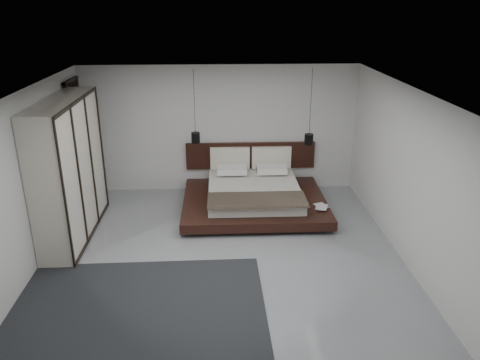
{
  "coord_description": "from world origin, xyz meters",
  "views": [
    {
      "loc": [
        -0.03,
        -7.02,
        4.06
      ],
      "look_at": [
        0.35,
        1.2,
        0.89
      ],
      "focal_mm": 35.0,
      "sensor_mm": 36.0,
      "label": 1
    }
  ],
  "objects_px": {
    "pendant_right": "(309,139)",
    "lattice_screen": "(78,142)",
    "bed": "(254,194)",
    "wardrobe": "(69,170)",
    "pendant_left": "(196,137)",
    "rug": "(138,309)"
  },
  "relations": [
    {
      "from": "bed",
      "to": "pendant_left",
      "type": "distance_m",
      "value": 1.69
    },
    {
      "from": "pendant_right",
      "to": "bed",
      "type": "bearing_deg",
      "value": -158.58
    },
    {
      "from": "rug",
      "to": "pendant_left",
      "type": "bearing_deg",
      "value": 79.93
    },
    {
      "from": "bed",
      "to": "rug",
      "type": "bearing_deg",
      "value": -118.81
    },
    {
      "from": "bed",
      "to": "pendant_left",
      "type": "xyz_separation_m",
      "value": [
        -1.19,
        0.46,
        1.11
      ]
    },
    {
      "from": "pendant_left",
      "to": "rug",
      "type": "bearing_deg",
      "value": -100.07
    },
    {
      "from": "pendant_left",
      "to": "wardrobe",
      "type": "distance_m",
      "value": 2.63
    },
    {
      "from": "pendant_left",
      "to": "lattice_screen",
      "type": "bearing_deg",
      "value": 178.08
    },
    {
      "from": "bed",
      "to": "wardrobe",
      "type": "bearing_deg",
      "value": -163.54
    },
    {
      "from": "pendant_left",
      "to": "pendant_right",
      "type": "distance_m",
      "value": 2.37
    },
    {
      "from": "lattice_screen",
      "to": "pendant_right",
      "type": "height_order",
      "value": "pendant_right"
    },
    {
      "from": "pendant_left",
      "to": "pendant_right",
      "type": "bearing_deg",
      "value": -0.0
    },
    {
      "from": "lattice_screen",
      "to": "bed",
      "type": "distance_m",
      "value": 3.8
    },
    {
      "from": "lattice_screen",
      "to": "pendant_right",
      "type": "distance_m",
      "value": 4.81
    },
    {
      "from": "wardrobe",
      "to": "pendant_left",
      "type": "bearing_deg",
      "value": 33.77
    },
    {
      "from": "pendant_right",
      "to": "lattice_screen",
      "type": "bearing_deg",
      "value": 179.03
    },
    {
      "from": "bed",
      "to": "wardrobe",
      "type": "distance_m",
      "value": 3.64
    },
    {
      "from": "lattice_screen",
      "to": "wardrobe",
      "type": "height_order",
      "value": "lattice_screen"
    },
    {
      "from": "bed",
      "to": "rug",
      "type": "distance_m",
      "value": 3.9
    },
    {
      "from": "lattice_screen",
      "to": "wardrobe",
      "type": "xyz_separation_m",
      "value": [
        0.25,
        -1.54,
        -0.05
      ]
    },
    {
      "from": "lattice_screen",
      "to": "pendant_right",
      "type": "relative_size",
      "value": 1.64
    },
    {
      "from": "bed",
      "to": "pendant_left",
      "type": "relative_size",
      "value": 1.9
    }
  ]
}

